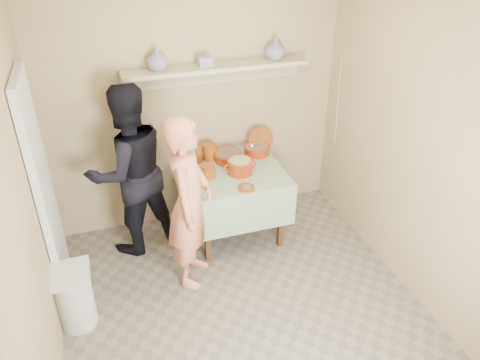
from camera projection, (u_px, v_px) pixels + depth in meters
name	position (u px, v px, depth m)	size (l,w,h in m)	color
ground	(251.00, 323.00, 3.93)	(3.50, 3.50, 0.00)	#746A5B
tile_panel	(45.00, 194.00, 3.81)	(0.06, 0.70, 2.00)	silver
plate_stack_a	(195.00, 153.00, 4.76)	(0.14, 0.14, 0.19)	maroon
plate_stack_b	(210.00, 152.00, 4.80)	(0.14, 0.14, 0.17)	maroon
bowl_stack	(208.00, 172.00, 4.48)	(0.13, 0.13, 0.13)	maroon
empty_bowl	(207.00, 170.00, 4.60)	(0.15, 0.15, 0.04)	maroon
propped_lid	(261.00, 140.00, 4.96)	(0.28, 0.28, 0.02)	maroon
vase_right	(275.00, 49.00, 4.56)	(0.20, 0.20, 0.21)	navy
vase_left	(157.00, 59.00, 4.25)	(0.20, 0.20, 0.21)	navy
ceramic_box	(205.00, 62.00, 4.37)	(0.13, 0.10, 0.10)	navy
person_cook	(189.00, 204.00, 4.03)	(0.59, 0.39, 1.62)	#D77F5C
person_helper	(129.00, 171.00, 4.42)	(0.84, 0.65, 1.72)	black
room_shell	(254.00, 152.00, 3.11)	(3.04, 3.54, 2.62)	tan
serving_table	(233.00, 179.00, 4.72)	(0.97, 0.97, 0.76)	#4C2D16
cazuela_meat_a	(228.00, 156.00, 4.78)	(0.30, 0.30, 0.10)	maroon
cazuela_meat_b	(257.00, 149.00, 4.91)	(0.28, 0.28, 0.10)	maroon
ladle	(252.00, 146.00, 4.86)	(0.08, 0.26, 0.19)	silver
cazuela_rice	(240.00, 165.00, 4.55)	(0.33, 0.25, 0.14)	maroon
front_plate	(246.00, 188.00, 4.33)	(0.16, 0.16, 0.03)	maroon
wall_shelf	(216.00, 69.00, 4.49)	(1.80, 0.25, 0.21)	#B7AD88
trash_bin	(74.00, 297.00, 3.79)	(0.32, 0.32, 0.56)	silver
electrical_cord	(338.00, 102.00, 4.90)	(0.01, 0.05, 0.90)	silver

